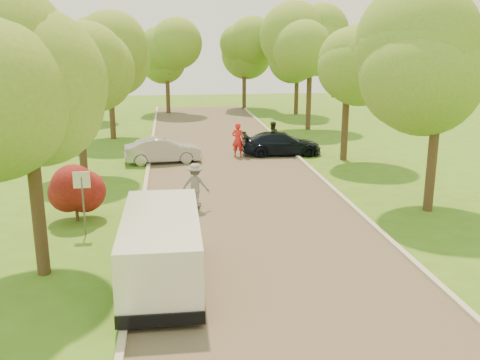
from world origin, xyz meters
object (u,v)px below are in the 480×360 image
longboard (196,206)px  person_striped (238,140)px  minivan (162,248)px  person_olive (272,137)px  silver_sedan (163,150)px  street_sign (82,190)px  skateboarder (195,185)px  dark_sedan (281,144)px

longboard → person_striped: (2.80, 9.16, 0.85)m
person_striped → longboard: bearing=95.2°
minivan → person_olive: (6.14, 16.56, -0.12)m
silver_sedan → person_striped: (4.11, 0.97, 0.29)m
street_sign → skateboarder: street_sign is taller
minivan → longboard: (1.21, 6.38, -0.91)m
minivan → person_olive: size_ratio=2.90×
street_sign → longboard: 4.72m
longboard → skateboarder: (0.00, 0.00, 0.86)m
silver_sedan → person_olive: (6.24, 2.00, 0.23)m
silver_sedan → minivan: bearing=174.3°
dark_sedan → longboard: (-5.29, -9.30, -0.55)m
person_striped → person_olive: bearing=-132.1°
longboard → person_striped: person_striped is taller
silver_sedan → street_sign: bearing=160.6°
minivan → street_sign: bearing=123.3°
dark_sedan → minivan: bearing=159.6°
longboard → person_olive: bearing=-99.8°
minivan → dark_sedan: 16.97m
dark_sedan → skateboarder: (-5.29, -9.30, 0.31)m
street_sign → dark_sedan: street_sign is taller
dark_sedan → street_sign: bearing=144.1°
skateboarder → silver_sedan: bearing=-64.8°
street_sign → longboard: street_sign is taller
person_olive → silver_sedan: bearing=-4.6°
minivan → silver_sedan: minivan is taller
minivan → silver_sedan: bearing=90.8°
silver_sedan → person_striped: bearing=-82.7°
person_striped → silver_sedan: bearing=35.5°
longboard → person_striped: size_ratio=0.47×
minivan → silver_sedan: 14.56m
minivan → person_striped: size_ratio=2.70×
silver_sedan → skateboarder: 8.29m
longboard → skateboarder: size_ratio=0.53×
silver_sedan → person_striped: 4.23m
silver_sedan → person_olive: person_olive is taller
street_sign → person_striped: street_sign is taller
person_striped → person_olive: 2.37m
person_striped → minivan: bearing=97.7°
street_sign → minivan: (2.60, -4.02, -0.56)m
street_sign → longboard: bearing=31.7°
longboard → person_olive: person_olive is taller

